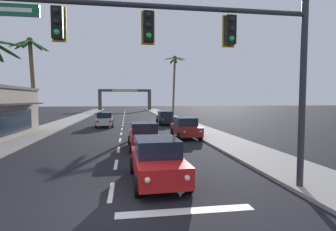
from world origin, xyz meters
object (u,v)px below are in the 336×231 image
(sedan_lead_at_stop_bar, at_px, (157,160))
(town_gateway_arch, at_px, (125,96))
(sedan_oncoming_far, at_px, (105,119))
(sedan_parked_mid_kerb, at_px, (186,127))
(palm_left_third, at_px, (31,66))
(sedan_parked_nearest_kerb, at_px, (165,118))
(sedan_third_in_queue, at_px, (144,135))
(traffic_signal_mast, at_px, (201,45))
(palm_right_farthest, at_px, (174,75))

(sedan_lead_at_stop_bar, relative_size, town_gateway_arch, 0.31)
(sedan_oncoming_far, height_order, town_gateway_arch, town_gateway_arch)
(sedan_parked_mid_kerb, bearing_deg, town_gateway_arch, 95.65)
(town_gateway_arch, bearing_deg, sedan_oncoming_far, -92.62)
(palm_left_third, bearing_deg, town_gateway_arch, 79.25)
(sedan_parked_nearest_kerb, relative_size, palm_left_third, 0.48)
(sedan_third_in_queue, bearing_deg, sedan_parked_nearest_kerb, 76.63)
(sedan_parked_nearest_kerb, distance_m, palm_left_third, 15.73)
(sedan_parked_mid_kerb, bearing_deg, palm_left_third, 153.13)
(sedan_lead_at_stop_bar, xyz_separation_m, sedan_parked_nearest_kerb, (3.56, 22.32, 0.00))
(traffic_signal_mast, distance_m, sedan_lead_at_stop_bar, 4.60)
(traffic_signal_mast, xyz_separation_m, sedan_third_in_queue, (-1.31, 8.71, -4.08))
(palm_left_third, bearing_deg, sedan_parked_mid_kerb, -26.87)
(sedan_oncoming_far, bearing_deg, sedan_parked_mid_kerb, -53.15)
(palm_right_farthest, bearing_deg, sedan_oncoming_far, -136.09)
(sedan_parked_nearest_kerb, distance_m, town_gateway_arch, 43.09)
(palm_left_third, bearing_deg, sedan_parked_nearest_kerb, 15.81)
(palm_left_third, relative_size, palm_right_farthest, 0.95)
(sedan_oncoming_far, xyz_separation_m, sedan_parked_mid_kerb, (7.34, -9.80, 0.00))
(sedan_lead_at_stop_bar, height_order, town_gateway_arch, town_gateway_arch)
(sedan_lead_at_stop_bar, height_order, sedan_oncoming_far, same)
(sedan_third_in_queue, xyz_separation_m, sedan_parked_mid_kerb, (3.71, 4.14, 0.00))
(traffic_signal_mast, distance_m, town_gateway_arch, 66.77)
(sedan_parked_mid_kerb, height_order, palm_right_farthest, palm_right_farthest)
(palm_left_third, distance_m, palm_right_farthest, 20.64)
(traffic_signal_mast, distance_m, palm_left_third, 23.30)
(sedan_lead_at_stop_bar, bearing_deg, town_gateway_arch, 91.49)
(sedan_lead_at_stop_bar, xyz_separation_m, sedan_parked_mid_kerb, (3.63, 11.13, 0.00))
(traffic_signal_mast, xyz_separation_m, sedan_parked_mid_kerb, (2.40, 12.85, -4.08))
(sedan_lead_at_stop_bar, bearing_deg, traffic_signal_mast, -54.53)
(sedan_parked_nearest_kerb, height_order, palm_left_third, palm_left_third)
(traffic_signal_mast, height_order, sedan_oncoming_far, traffic_signal_mast)
(sedan_lead_at_stop_bar, relative_size, sedan_oncoming_far, 1.00)
(sedan_third_in_queue, relative_size, sedan_oncoming_far, 0.99)
(sedan_lead_at_stop_bar, bearing_deg, sedan_third_in_queue, 90.64)
(sedan_third_in_queue, xyz_separation_m, sedan_oncoming_far, (-3.63, 13.94, 0.00))
(sedan_parked_mid_kerb, bearing_deg, sedan_oncoming_far, 126.85)
(sedan_parked_nearest_kerb, xyz_separation_m, town_gateway_arch, (-5.26, 42.66, 3.04))
(sedan_oncoming_far, height_order, sedan_parked_mid_kerb, same)
(traffic_signal_mast, bearing_deg, palm_left_third, 120.45)
(sedan_parked_nearest_kerb, bearing_deg, town_gateway_arch, 97.03)
(traffic_signal_mast, bearing_deg, palm_right_farthest, 81.29)
(sedan_parked_mid_kerb, bearing_deg, sedan_parked_nearest_kerb, 90.35)
(traffic_signal_mast, height_order, palm_left_third, palm_left_third)
(sedan_lead_at_stop_bar, bearing_deg, sedan_parked_nearest_kerb, 80.93)
(palm_left_third, bearing_deg, sedan_oncoming_far, 20.89)
(sedan_third_in_queue, distance_m, sedan_oncoming_far, 14.41)
(palm_right_farthest, bearing_deg, palm_left_third, -144.07)
(sedan_third_in_queue, xyz_separation_m, sedan_parked_nearest_kerb, (3.64, 15.33, 0.00))
(palm_right_farthest, bearing_deg, sedan_parked_mid_kerb, -97.45)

